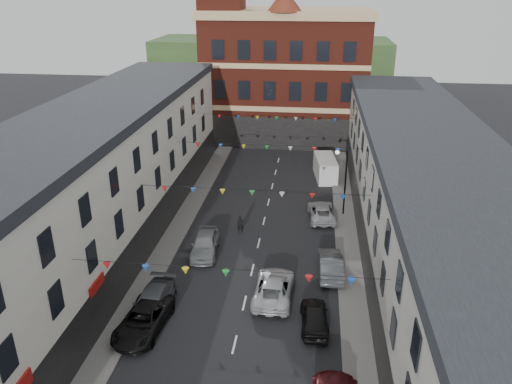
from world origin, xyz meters
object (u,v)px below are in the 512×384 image
at_px(street_lamp, 343,174).
at_px(car_right_e, 330,265).
at_px(car_left_c, 144,320).
at_px(white_van, 325,168).
at_px(moving_car, 274,287).
at_px(pedestrian, 240,224).
at_px(car_left_d, 152,303).
at_px(car_left_e, 205,243).
at_px(car_right_f, 322,211).
at_px(car_right_d, 314,317).

bearing_deg(street_lamp, car_right_e, -96.10).
height_order(car_left_c, white_van, white_van).
relative_size(moving_car, pedestrian, 3.51).
distance_m(car_left_d, white_van, 26.95).
relative_size(street_lamp, car_left_e, 1.26).
distance_m(car_left_c, car_right_e, 13.31).
height_order(street_lamp, car_left_d, street_lamp).
distance_m(car_right_e, moving_car, 4.92).
height_order(street_lamp, car_left_c, street_lamp).
relative_size(moving_car, white_van, 1.05).
distance_m(car_left_d, moving_car, 7.76).
relative_size(street_lamp, car_left_c, 1.18).
height_order(car_right_f, moving_car, moving_car).
xyz_separation_m(white_van, pedestrian, (-6.96, -13.35, -0.36)).
height_order(car_left_c, car_left_e, car_left_e).
bearing_deg(car_right_e, pedestrian, -39.62).
height_order(car_left_c, car_right_f, car_left_c).
distance_m(moving_car, pedestrian, 9.38).
bearing_deg(car_left_d, car_right_d, 0.99).
relative_size(car_right_f, moving_car, 0.90).
relative_size(car_left_d, car_right_e, 1.11).
xyz_separation_m(car_left_d, moving_car, (7.30, 2.65, -0.00)).
xyz_separation_m(car_left_e, car_right_e, (9.35, -1.84, -0.06)).
height_order(moving_car, pedestrian, pedestrian).
height_order(car_right_e, white_van, white_van).
distance_m(car_left_e, car_right_d, 11.43).
distance_m(car_right_d, pedestrian, 13.01).
relative_size(car_right_e, car_right_f, 0.96).
bearing_deg(white_van, car_left_e, -125.73).
bearing_deg(moving_car, car_left_c, 31.54).
relative_size(car_right_d, pedestrian, 2.67).
xyz_separation_m(car_left_e, moving_car, (5.65, -5.09, -0.08)).
height_order(car_right_e, moving_car, car_right_e).
bearing_deg(car_right_f, car_right_e, 88.03).
bearing_deg(car_right_d, car_right_f, -95.36).
distance_m(car_right_f, white_van, 9.87).
bearing_deg(car_right_f, white_van, -97.91).
xyz_separation_m(car_left_c, car_left_e, (1.65, 9.34, 0.10)).
bearing_deg(white_van, car_right_d, -99.33).
bearing_deg(white_van, car_left_d, -121.02).
bearing_deg(car_left_e, street_lamp, 32.39).
relative_size(car_left_e, moving_car, 0.91).
bearing_deg(pedestrian, car_left_c, -120.25).
bearing_deg(moving_car, car_right_d, 135.32).
relative_size(street_lamp, moving_car, 1.14).
bearing_deg(moving_car, car_left_d, 21.24).
distance_m(car_left_c, moving_car, 8.45).
height_order(car_right_d, white_van, white_van).
height_order(car_right_e, pedestrian, same).
height_order(car_right_f, white_van, white_van).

